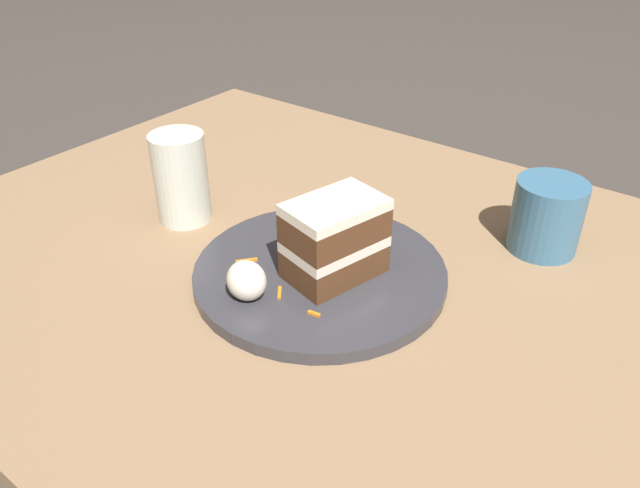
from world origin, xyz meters
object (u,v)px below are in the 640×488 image
at_px(cream_dollop, 247,280).
at_px(drinking_glass, 182,184).
at_px(plate, 320,273).
at_px(coffee_mug, 547,213).
at_px(cake_slice, 335,239).
at_px(orange_garnish, 338,222).

relative_size(cream_dollop, drinking_glass, 0.37).
bearing_deg(plate, drinking_glass, 179.39).
distance_m(plate, coffee_mug, 0.30).
bearing_deg(coffee_mug, cake_slice, -126.06).
height_order(cake_slice, drinking_glass, drinking_glass).
bearing_deg(cream_dollop, drinking_glass, 154.97).
bearing_deg(cake_slice, coffee_mug, 68.21).
relative_size(cake_slice, cream_dollop, 2.67).
distance_m(cream_dollop, orange_garnish, 0.20).
relative_size(orange_garnish, drinking_glass, 0.59).
height_order(cake_slice, orange_garnish, cake_slice).
bearing_deg(orange_garnish, plate, -65.79).
bearing_deg(cream_dollop, coffee_mug, 56.36).
relative_size(drinking_glass, coffee_mug, 1.33).
xyz_separation_m(cream_dollop, coffee_mug, (0.22, 0.33, 0.01)).
distance_m(plate, cake_slice, 0.06).
relative_size(plate, drinking_glass, 2.43).
bearing_deg(coffee_mug, drinking_glass, -152.00).
xyz_separation_m(cream_dollop, orange_garnish, (-0.01, 0.19, -0.02)).
bearing_deg(drinking_glass, orange_garnish, 25.89).
height_order(orange_garnish, drinking_glass, drinking_glass).
height_order(plate, drinking_glass, drinking_glass).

